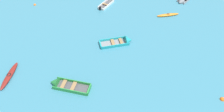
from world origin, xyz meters
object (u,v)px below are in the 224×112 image
Objects in this scene: rowboat_white_near_camera at (109,2)px; kayak_maroon_midfield_left at (9,76)px; rowboat_turquoise_midfield_right at (123,41)px; kayak_orange_near_right at (168,15)px; rowboat_green_cluster_inner at (62,84)px; mooring_buoy_between_boats_right at (222,99)px; mooring_buoy_midfield at (35,5)px.

kayak_maroon_midfield_left is (-10.64, -13.90, 0.02)m from rowboat_white_near_camera.
rowboat_turquoise_midfield_right is 8.43m from kayak_orange_near_right.
rowboat_green_cluster_inner is (5.50, -1.38, 0.02)m from kayak_maroon_midfield_left.
mooring_buoy_between_boats_right is at bearing -9.98° from kayak_maroon_midfield_left.
rowboat_green_cluster_inner is 16.12m from mooring_buoy_midfield.
rowboat_white_near_camera is at bearing 0.95° from mooring_buoy_midfield.
rowboat_green_cluster_inner reaches higher than kayak_maroon_midfield_left.
rowboat_turquoise_midfield_right reaches higher than rowboat_white_near_camera.
rowboat_green_cluster_inner is at bearing -108.59° from rowboat_white_near_camera.
kayak_orange_near_right reaches higher than mooring_buoy_midfield.
kayak_maroon_midfield_left is 5.67m from rowboat_green_cluster_inner.
mooring_buoy_midfield is (-18.72, 3.49, -0.14)m from kayak_orange_near_right.
kayak_maroon_midfield_left is 10.15× the size of mooring_buoy_midfield.
rowboat_white_near_camera is at bearing 52.57° from kayak_maroon_midfield_left.
mooring_buoy_between_boats_right is (15.30, -2.28, -0.19)m from rowboat_green_cluster_inner.
rowboat_white_near_camera is 17.50m from kayak_maroon_midfield_left.
rowboat_turquoise_midfield_right reaches higher than mooring_buoy_between_boats_right.
kayak_orange_near_right is (7.95, -3.67, -0.01)m from rowboat_white_near_camera.
rowboat_turquoise_midfield_right and rowboat_green_cluster_inner have the same top height.
rowboat_green_cluster_inner is 9.22× the size of mooring_buoy_between_boats_right.
kayak_orange_near_right is (18.59, 10.23, -0.03)m from kayak_maroon_midfield_left.
rowboat_white_near_camera reaches higher than kayak_maroon_midfield_left.
rowboat_green_cluster_inner reaches higher than rowboat_white_near_camera.
rowboat_turquoise_midfield_right is 1.29× the size of kayak_orange_near_right.
rowboat_turquoise_midfield_right is 15.05m from mooring_buoy_midfield.
rowboat_turquoise_midfield_right reaches higher than kayak_maroon_midfield_left.
kayak_maroon_midfield_left is 0.89× the size of rowboat_green_cluster_inner.
mooring_buoy_midfield is at bearing 169.44° from kayak_orange_near_right.
rowboat_turquoise_midfield_right reaches higher than kayak_orange_near_right.
mooring_buoy_between_boats_right is (20.80, -3.66, -0.17)m from kayak_maroon_midfield_left.
kayak_orange_near_right is at bearing -10.56° from mooring_buoy_midfield.
mooring_buoy_between_boats_right reaches higher than mooring_buoy_midfield.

